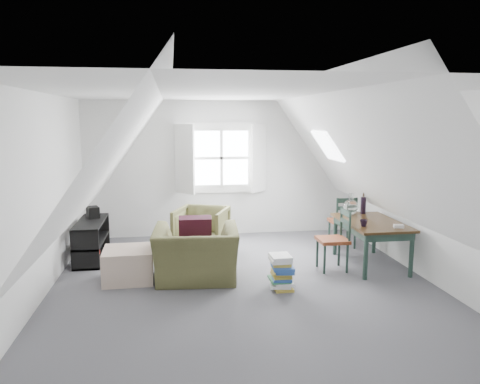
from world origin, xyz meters
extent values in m
plane|color=#4C4B50|center=(0.00, 0.00, 0.00)|extent=(5.50, 5.50, 0.00)
plane|color=white|center=(0.00, 0.00, 2.50)|extent=(5.50, 5.50, 0.00)
plane|color=silver|center=(0.00, 2.75, 1.25)|extent=(5.00, 0.00, 5.00)
plane|color=silver|center=(0.00, -2.75, 1.25)|extent=(5.00, 0.00, 5.00)
plane|color=silver|center=(-2.50, 0.00, 1.25)|extent=(0.00, 5.50, 5.50)
plane|color=silver|center=(2.50, 0.00, 1.25)|extent=(0.00, 5.50, 5.50)
plane|color=white|center=(-1.55, 0.00, 1.78)|extent=(3.19, 5.50, 4.48)
plane|color=white|center=(1.55, 0.00, 1.78)|extent=(3.19, 5.50, 4.48)
cube|color=white|center=(0.00, 2.73, 1.45)|extent=(1.30, 0.04, 1.30)
cube|color=white|center=(-0.68, 2.57, 1.45)|extent=(0.35, 0.35, 1.25)
cube|color=white|center=(0.68, 2.57, 1.45)|extent=(0.35, 0.35, 1.25)
cube|color=white|center=(0.00, 2.72, 1.45)|extent=(1.00, 0.02, 1.00)
cube|color=white|center=(0.00, 2.70, 1.45)|extent=(1.08, 0.04, 0.05)
cube|color=white|center=(0.00, 2.70, 1.45)|extent=(0.05, 0.04, 1.08)
cube|color=white|center=(1.55, 1.30, 1.75)|extent=(0.35, 0.75, 0.47)
imported|color=#4B4B2B|center=(-0.61, 0.26, 0.00)|extent=(1.19, 1.06, 0.73)
imported|color=#4B4B2B|center=(-0.45, 1.61, 0.00)|extent=(1.03, 1.05, 0.74)
cube|color=#3C1020|center=(-0.61, 0.41, 0.64)|extent=(0.45, 0.27, 0.46)
cube|color=tan|center=(-1.52, 0.38, 0.22)|extent=(0.67, 0.67, 0.44)
cube|color=black|center=(2.00, 0.54, 0.65)|extent=(0.81, 1.34, 0.04)
cube|color=#1F342C|center=(2.00, 0.54, 0.58)|extent=(0.72, 1.25, 0.11)
cylinder|color=#1F342C|center=(1.67, -0.06, 0.32)|extent=(0.06, 0.06, 0.64)
cylinder|color=#1F342C|center=(2.33, -0.06, 0.32)|extent=(0.06, 0.06, 0.64)
cylinder|color=#1F342C|center=(1.67, 1.14, 0.32)|extent=(0.06, 0.06, 0.64)
cylinder|color=#1F342C|center=(2.33, 1.14, 0.32)|extent=(0.06, 0.06, 0.64)
sphere|color=silver|center=(1.85, 0.99, 0.80)|extent=(0.24, 0.24, 0.24)
cylinder|color=silver|center=(1.85, 0.99, 0.95)|extent=(0.08, 0.08, 0.13)
cylinder|color=black|center=(2.10, 1.09, 0.80)|extent=(0.08, 0.08, 0.27)
cylinder|color=#3F2D1E|center=(2.10, 1.09, 1.10)|extent=(0.03, 0.06, 0.48)
cylinder|color=#3F2D1E|center=(2.11, 1.10, 1.10)|extent=(0.05, 0.07, 0.47)
cylinder|color=#3F2D1E|center=(2.09, 1.08, 1.10)|extent=(0.06, 0.08, 0.47)
imported|color=black|center=(1.75, 0.24, 0.67)|extent=(0.13, 0.13, 0.10)
cube|color=white|center=(2.20, 0.09, 0.69)|extent=(0.15, 0.12, 0.04)
cube|color=maroon|center=(1.95, 1.59, 0.44)|extent=(0.41, 0.41, 0.05)
cylinder|color=#1F342C|center=(2.12, 1.75, 0.21)|extent=(0.04, 0.04, 0.42)
cylinder|color=#1F342C|center=(2.12, 1.42, 0.21)|extent=(0.04, 0.04, 0.42)
cylinder|color=#1F342C|center=(1.78, 1.75, 0.21)|extent=(0.04, 0.04, 0.42)
cylinder|color=#1F342C|center=(1.78, 1.42, 0.21)|extent=(0.04, 0.04, 0.42)
cylinder|color=#1F342C|center=(2.12, 1.40, 0.66)|extent=(0.04, 0.04, 0.44)
cylinder|color=#1F342C|center=(1.78, 1.40, 0.66)|extent=(0.04, 0.04, 0.44)
cube|color=#1F342C|center=(1.95, 1.40, 0.83)|extent=(0.33, 0.03, 0.08)
cube|color=#1F342C|center=(1.95, 1.40, 0.71)|extent=(0.33, 0.03, 0.06)
cube|color=maroon|center=(1.36, 0.41, 0.44)|extent=(0.41, 0.41, 0.05)
cylinder|color=#1F342C|center=(1.19, 0.58, 0.21)|extent=(0.04, 0.04, 0.42)
cylinder|color=#1F342C|center=(1.53, 0.58, 0.21)|extent=(0.04, 0.04, 0.42)
cylinder|color=#1F342C|center=(1.19, 0.24, 0.21)|extent=(0.04, 0.04, 0.42)
cylinder|color=#1F342C|center=(1.53, 0.24, 0.21)|extent=(0.04, 0.04, 0.42)
cylinder|color=#1F342C|center=(1.55, 0.58, 0.66)|extent=(0.04, 0.04, 0.44)
cylinder|color=#1F342C|center=(1.55, 0.24, 0.66)|extent=(0.04, 0.04, 0.44)
cube|color=#1F342C|center=(1.55, 0.41, 0.84)|extent=(0.03, 0.33, 0.08)
cube|color=#1F342C|center=(1.55, 0.41, 0.71)|extent=(0.03, 0.33, 0.06)
cube|color=black|center=(-2.18, 1.46, 0.01)|extent=(0.40, 1.19, 0.03)
cube|color=black|center=(-2.18, 1.46, 0.30)|extent=(0.40, 1.19, 0.03)
cube|color=black|center=(-2.18, 1.46, 0.59)|extent=(0.40, 1.19, 0.03)
cube|color=black|center=(-2.18, 0.88, 0.30)|extent=(0.40, 0.03, 0.59)
cube|color=black|center=(-2.18, 2.04, 0.30)|extent=(0.40, 0.03, 0.59)
cube|color=#264C99|center=(-2.18, 1.12, 0.12)|extent=(0.18, 0.20, 0.22)
cube|color=red|center=(-2.18, 1.56, 0.12)|extent=(0.18, 0.24, 0.22)
cube|color=white|center=(-2.18, 1.26, 0.41)|extent=(0.18, 0.22, 0.20)
cube|color=black|center=(-2.18, 1.71, 0.69)|extent=(0.24, 0.28, 0.19)
cube|color=#B29933|center=(0.47, -0.24, 0.02)|extent=(0.24, 0.31, 0.04)
cube|color=white|center=(0.44, -0.22, 0.06)|extent=(0.30, 0.34, 0.04)
cube|color=white|center=(0.48, -0.25, 0.10)|extent=(0.25, 0.33, 0.04)
cube|color=#337F4C|center=(0.43, -0.24, 0.13)|extent=(0.25, 0.31, 0.03)
cube|color=#264C99|center=(0.45, -0.26, 0.16)|extent=(0.27, 0.35, 0.03)
cube|color=#B29933|center=(0.45, -0.24, 0.19)|extent=(0.24, 0.31, 0.03)
cube|color=#B29933|center=(0.46, -0.22, 0.22)|extent=(0.27, 0.34, 0.04)
cube|color=#264C99|center=(0.49, -0.26, 0.26)|extent=(0.27, 0.35, 0.04)
cube|color=#264C99|center=(0.46, -0.26, 0.30)|extent=(0.28, 0.34, 0.04)
cube|color=#B29933|center=(0.45, -0.21, 0.34)|extent=(0.25, 0.32, 0.04)
cube|color=white|center=(0.44, -0.22, 0.38)|extent=(0.26, 0.29, 0.05)
cube|color=white|center=(0.45, -0.21, 0.43)|extent=(0.26, 0.31, 0.04)
camera|label=1|loc=(-0.91, -5.87, 2.19)|focal=35.00mm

